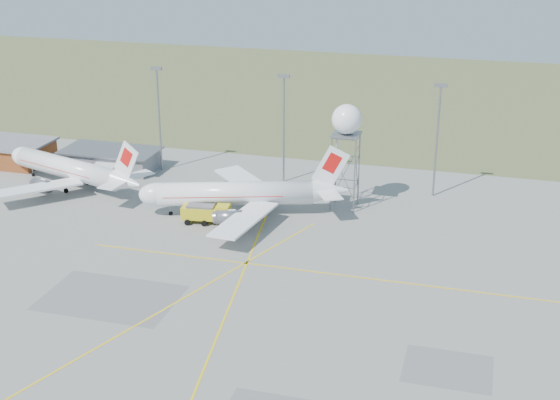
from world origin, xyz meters
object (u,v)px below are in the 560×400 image
(fire_truck, at_px, (207,214))
(radar_tower, at_px, (346,151))
(airliner_main, at_px, (239,194))
(airliner_far, at_px, (71,169))

(fire_truck, bearing_deg, radar_tower, 25.47)
(radar_tower, bearing_deg, airliner_main, -153.69)
(airliner_far, relative_size, fire_truck, 3.98)
(airliner_main, distance_m, radar_tower, 19.49)
(airliner_far, bearing_deg, radar_tower, -157.19)
(airliner_far, relative_size, radar_tower, 1.80)
(airliner_main, xyz_separation_m, fire_truck, (-3.84, -5.02, -2.16))
(airliner_main, distance_m, fire_truck, 6.68)
(radar_tower, xyz_separation_m, fire_truck, (-20.29, -13.16, -8.73))
(airliner_main, height_order, fire_truck, airliner_main)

